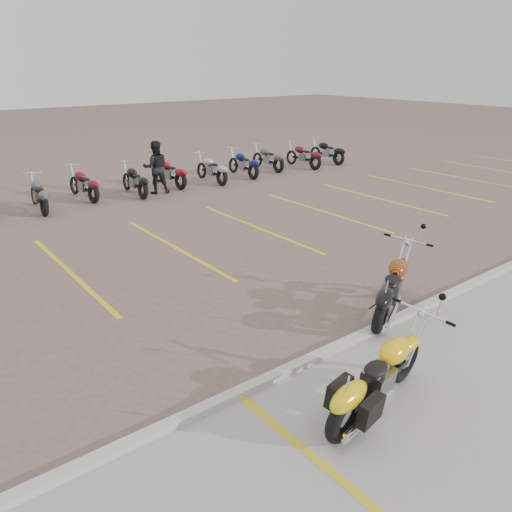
{
  "coord_description": "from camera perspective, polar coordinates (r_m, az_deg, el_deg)",
  "views": [
    {
      "loc": [
        -5.73,
        -6.83,
        4.46
      ],
      "look_at": [
        0.11,
        0.72,
        0.75
      ],
      "focal_mm": 35.0,
      "sensor_mm": 36.0,
      "label": 1
    }
  ],
  "objects": [
    {
      "name": "apron_stripe",
      "position": [
        6.08,
        13.68,
        -26.53
      ],
      "size": [
        0.12,
        5.0,
        0.0
      ],
      "primitive_type": "cube",
      "color": "gold",
      "rests_on": "concrete_apron"
    },
    {
      "name": "yellow_cruiser",
      "position": [
        7.07,
        13.26,
        -13.67
      ],
      "size": [
        2.34,
        0.58,
        0.97
      ],
      "rotation": [
        0.11,
        0.0,
        0.18
      ],
      "color": "black",
      "rests_on": "ground"
    },
    {
      "name": "person_b",
      "position": [
        18.55,
        -11.38,
        9.9
      ],
      "size": [
        1.11,
        1.0,
        1.89
      ],
      "primitive_type": "imported",
      "rotation": [
        0.0,
        0.0,
        2.77
      ],
      "color": "black",
      "rests_on": "ground"
    },
    {
      "name": "ground",
      "position": [
        9.97,
        2.04,
        -5.34
      ],
      "size": [
        100.0,
        100.0,
        0.0
      ],
      "primitive_type": "plane",
      "color": "#755B54",
      "rests_on": "ground"
    },
    {
      "name": "concrete_apron",
      "position": [
        7.62,
        25.2,
        -16.88
      ],
      "size": [
        60.0,
        5.0,
        0.01
      ],
      "primitive_type": "cube",
      "color": "#9E9B93",
      "rests_on": "ground"
    },
    {
      "name": "flame_cruiser",
      "position": [
        9.65,
        14.83,
        -3.82
      ],
      "size": [
        2.18,
        1.23,
        0.98
      ],
      "rotation": [
        0.12,
        0.0,
        0.48
      ],
      "color": "black",
      "rests_on": "ground"
    },
    {
      "name": "bg_bike_row",
      "position": [
        18.77,
        -14.19,
        8.57
      ],
      "size": [
        20.46,
        2.01,
        1.1
      ],
      "color": "black",
      "rests_on": "ground"
    },
    {
      "name": "curb",
      "position": [
        8.69,
        10.6,
        -9.58
      ],
      "size": [
        60.0,
        0.18,
        0.12
      ],
      "primitive_type": "cube",
      "color": "#ADAAA3",
      "rests_on": "ground"
    },
    {
      "name": "parking_stripes",
      "position": [
        13.04,
        -9.24,
        0.97
      ],
      "size": [
        38.0,
        5.5,
        0.01
      ],
      "primitive_type": null,
      "color": "gold",
      "rests_on": "ground"
    }
  ]
}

